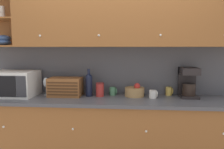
{
  "coord_description": "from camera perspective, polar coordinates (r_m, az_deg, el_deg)",
  "views": [
    {
      "loc": [
        0.22,
        -2.88,
        1.52
      ],
      "look_at": [
        0.0,
        -0.21,
        1.2
      ],
      "focal_mm": 35.0,
      "sensor_mm": 36.0,
      "label": 1
    }
  ],
  "objects": [
    {
      "name": "mug_patterned_third",
      "position": [
        2.82,
        0.29,
        -4.36
      ],
      "size": [
        0.09,
        0.08,
        0.1
      ],
      "color": "#4C845B",
      "rests_on": "counter_unit"
    },
    {
      "name": "wine_bottle",
      "position": [
        2.76,
        -6.07,
        -2.44
      ],
      "size": [
        0.09,
        0.09,
        0.34
      ],
      "color": "black",
      "rests_on": "counter_unit"
    },
    {
      "name": "coffee_maker",
      "position": [
        2.84,
        19.31,
        -1.9
      ],
      "size": [
        0.21,
        0.24,
        0.37
      ],
      "color": "black",
      "rests_on": "counter_unit"
    },
    {
      "name": "wine_glass",
      "position": [
        2.94,
        -16.87,
        -2.17
      ],
      "size": [
        0.07,
        0.07,
        0.23
      ],
      "color": "silver",
      "rests_on": "counter_unit"
    },
    {
      "name": "mug_blue_second",
      "position": [
        2.7,
        10.68,
        -5.07
      ],
      "size": [
        0.1,
        0.09,
        0.1
      ],
      "color": "silver",
      "rests_on": "counter_unit"
    },
    {
      "name": "wall_back",
      "position": [
        2.92,
        0.39,
        2.59
      ],
      "size": [
        5.61,
        0.06,
        2.6
      ],
      "color": "white",
      "rests_on": "ground_plane"
    },
    {
      "name": "storage_canister",
      "position": [
        2.74,
        -3.17,
        -3.96
      ],
      "size": [
        0.11,
        0.11,
        0.17
      ],
      "color": "#B22D28",
      "rests_on": "counter_unit"
    },
    {
      "name": "fruit_basket",
      "position": [
        2.77,
        5.96,
        -4.44
      ],
      "size": [
        0.24,
        0.24,
        0.17
      ],
      "color": "#A87F4C",
      "rests_on": "counter_unit"
    },
    {
      "name": "upper_cabinets",
      "position": [
        2.73,
        3.7,
        14.8
      ],
      "size": [
        3.21,
        0.37,
        0.72
      ],
      "color": "#935628",
      "rests_on": "backsplash_panel"
    },
    {
      "name": "backsplash_panel",
      "position": [
        2.89,
        0.33,
        1.09
      ],
      "size": [
        3.21,
        0.01,
        0.62
      ],
      "color": "#4C4C51",
      "rests_on": "counter_unit"
    },
    {
      "name": "mug",
      "position": [
        2.9,
        14.68,
        -4.23
      ],
      "size": [
        0.09,
        0.08,
        0.11
      ],
      "color": "gold",
      "rests_on": "counter_unit"
    },
    {
      "name": "bread_box",
      "position": [
        2.82,
        -12.05,
        -3.18
      ],
      "size": [
        0.41,
        0.27,
        0.23
      ],
      "color": "brown",
      "rests_on": "counter_unit"
    },
    {
      "name": "counter_unit",
      "position": [
        2.8,
        -0.16,
        -15.37
      ],
      "size": [
        3.23,
        0.63,
        0.92
      ],
      "color": "#935628",
      "rests_on": "ground_plane"
    },
    {
      "name": "microwave",
      "position": [
        3.03,
        -24.16,
        -2.17
      ],
      "size": [
        0.54,
        0.42,
        0.31
      ],
      "color": "silver",
      "rests_on": "counter_unit"
    }
  ]
}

